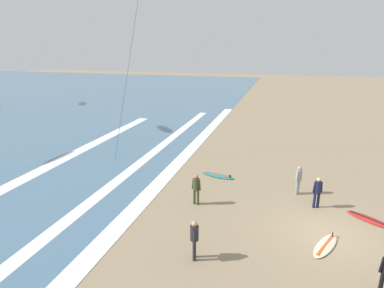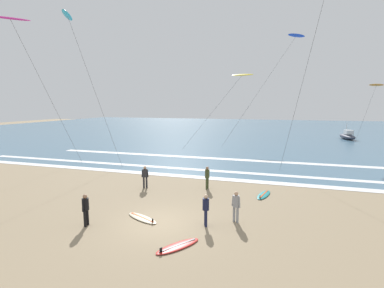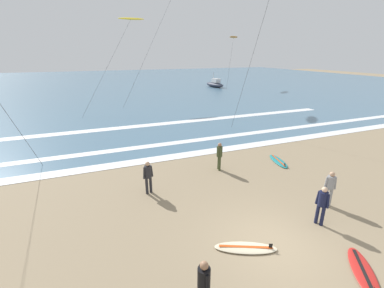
{
  "view_description": "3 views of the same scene",
  "coord_description": "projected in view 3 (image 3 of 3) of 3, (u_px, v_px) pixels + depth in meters",
  "views": [
    {
      "loc": [
        -13.2,
        2.24,
        7.72
      ],
      "look_at": [
        2.62,
        6.79,
        2.67
      ],
      "focal_mm": 30.07,
      "sensor_mm": 36.0,
      "label": 1
    },
    {
      "loc": [
        5.3,
        -12.08,
        5.9
      ],
      "look_at": [
        -0.26,
        6.67,
        3.06
      ],
      "focal_mm": 25.67,
      "sensor_mm": 36.0,
      "label": 2
    },
    {
      "loc": [
        -5.32,
        -5.73,
        6.25
      ],
      "look_at": [
        0.02,
        7.72,
        1.15
      ],
      "focal_mm": 24.26,
      "sensor_mm": 36.0,
      "label": 3
    }
  ],
  "objects": [
    {
      "name": "wave_foam_mid_break",
      "position": [
        165.0,
        144.0,
        18.72
      ],
      "size": [
        48.35,
        0.75,
        0.01
      ],
      "primitive_type": "cube",
      "color": "white",
      "rests_on": "ocean_surface"
    },
    {
      "name": "ground_plane",
      "position": [
        274.0,
        244.0,
        8.95
      ],
      "size": [
        160.0,
        160.0,
        0.0
      ],
      "primitive_type": "plane",
      "color": "#937F60"
    },
    {
      "name": "kite_orange_low_near",
      "position": [
        234.0,
        37.0,
        48.19
      ],
      "size": [
        5.11,
        5.69,
        9.22
      ],
      "color": "orange",
      "rests_on": "ground"
    },
    {
      "name": "surfer_left_near",
      "position": [
        219.0,
        154.0,
        14.34
      ],
      "size": [
        0.32,
        0.52,
        1.6
      ],
      "color": "#384223",
      "rests_on": "ground"
    },
    {
      "name": "surfboard_foreground_flat",
      "position": [
        278.0,
        161.0,
        15.71
      ],
      "size": [
        1.1,
        2.18,
        0.25
      ],
      "color": "teal",
      "rests_on": "ground"
    },
    {
      "name": "surfer_foreground_main",
      "position": [
        204.0,
        283.0,
        6.31
      ],
      "size": [
        0.32,
        0.51,
        1.6
      ],
      "color": "black",
      "rests_on": "ground"
    },
    {
      "name": "surfboard_right_spare",
      "position": [
        246.0,
        248.0,
        8.72
      ],
      "size": [
        2.16,
        1.42,
        0.25
      ],
      "color": "beige",
      "rests_on": "ground"
    },
    {
      "name": "surfer_mid_group",
      "position": [
        330.0,
        186.0,
        10.92
      ],
      "size": [
        0.5,
        0.32,
        1.6
      ],
      "color": "gray",
      "rests_on": "ground"
    },
    {
      "name": "kite_yellow_far_right",
      "position": [
        131.0,
        19.0,
        31.76
      ],
      "size": [
        8.53,
        7.76,
        10.41
      ],
      "color": "yellow",
      "rests_on": "ground"
    },
    {
      "name": "offshore_boat",
      "position": [
        215.0,
        84.0,
        49.79
      ],
      "size": [
        2.33,
        5.37,
        2.7
      ],
      "color": "#2D3342",
      "rests_on": "ground"
    },
    {
      "name": "wave_foam_shoreline",
      "position": [
        189.0,
        154.0,
        16.83
      ],
      "size": [
        52.91,
        0.95,
        0.01
      ],
      "primitive_type": "cube",
      "color": "white",
      "rests_on": "ocean_surface"
    },
    {
      "name": "ocean_surface",
      "position": [
        114.0,
        83.0,
        55.83
      ],
      "size": [
        140.0,
        90.0,
        0.01
      ],
      "primitive_type": "cube",
      "color": "slate",
      "rests_on": "ground"
    },
    {
      "name": "surfer_background_far",
      "position": [
        148.0,
        175.0,
        11.91
      ],
      "size": [
        0.51,
        0.32,
        1.6
      ],
      "color": "#232328",
      "rests_on": "ground"
    },
    {
      "name": "surfboard_near_water",
      "position": [
        363.0,
        272.0,
        7.78
      ],
      "size": [
        1.72,
        2.05,
        0.25
      ],
      "color": "red",
      "rests_on": "ground"
    },
    {
      "name": "wave_foam_outer_break",
      "position": [
        147.0,
        125.0,
        23.58
      ],
      "size": [
        38.82,
        1.02,
        0.01
      ],
      "primitive_type": "cube",
      "color": "white",
      "rests_on": "ocean_surface"
    },
    {
      "name": "surfer_left_far",
      "position": [
        322.0,
        202.0,
        9.7
      ],
      "size": [
        0.32,
        0.51,
        1.6
      ],
      "color": "#141938",
      "rests_on": "ground"
    }
  ]
}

